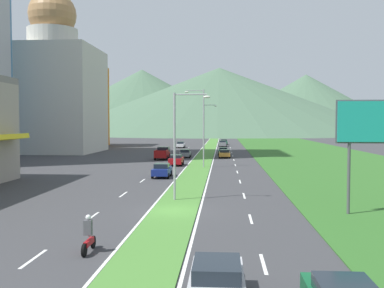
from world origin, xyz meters
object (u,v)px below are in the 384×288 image
street_lamp_mid (202,124)px  car_5 (162,170)px  car_0 (223,151)px  car_3 (176,160)px  street_lamp_far (205,126)px  car_7 (225,153)px  car_8 (224,142)px  car_4 (185,153)px  car_9 (217,285)px  billboard_roadside (379,127)px  pickup_truck_0 (163,153)px  motorcycle_rider (89,237)px  car_1 (223,143)px  car_2 (181,145)px  street_lamp_near (179,138)px

street_lamp_mid → car_5: size_ratio=2.50×
car_0 → car_3: car_3 is taller
street_lamp_far → car_7: (3.72, -8.38, -4.77)m
street_lamp_far → street_lamp_mid: bearing=-88.7°
street_lamp_far → car_8: bearing=84.2°
street_lamp_mid → car_4: 18.17m
car_9 → car_0: bearing=179.8°
billboard_roadside → car_8: (-9.93, 92.65, -5.01)m
pickup_truck_0 → motorcycle_rider: 53.31m
car_5 → car_8: bearing=-5.5°
street_lamp_far → car_7: bearing=-66.1°
car_7 → car_9: 63.19m
car_5 → pickup_truck_0: size_ratio=0.78×
car_0 → car_4: size_ratio=1.12×
billboard_roadside → car_5: (-16.97, 19.28, -5.01)m
car_4 → car_0: bearing=-44.7°
car_1 → car_5: car_5 is taller
car_0 → car_9: size_ratio=0.97×
car_2 → pickup_truck_0: 34.32m
car_2 → car_0: bearing=-156.5°
car_5 → car_7: (7.08, 28.50, -0.06)m
street_lamp_far → car_0: 6.25m
car_5 → car_2: bearing=3.4°
car_1 → car_3: bearing=-7.3°
car_1 → car_5: size_ratio=1.07×
street_lamp_far → billboard_roadside: 57.78m
billboard_roadside → car_2: size_ratio=1.63×
car_7 → motorcycle_rider: size_ratio=2.38×
billboard_roadside → car_0: size_ratio=1.66×
car_3 → car_7: 16.39m
street_lamp_far → car_2: street_lamp_far is taller
street_lamp_mid → street_lamp_far: street_lamp_mid is taller
billboard_roadside → street_lamp_far: bearing=103.6°
billboard_roadside → car_9: bearing=-123.8°
car_2 → pickup_truck_0: pickup_truck_0 is taller
street_lamp_mid → car_0: size_ratio=2.31×
car_9 → car_2: bearing=-173.8°
billboard_roadside → motorcycle_rider: 19.67m
car_0 → pickup_truck_0: 14.56m
street_lamp_near → car_3: street_lamp_near is taller
street_lamp_near → car_8: bearing=87.6°
car_1 → car_8: (0.36, 8.55, -0.01)m
car_7 → car_9: bearing=-0.4°
street_lamp_far → car_3: 23.92m
pickup_truck_0 → motorcycle_rider: (3.83, -53.18, -0.24)m
street_lamp_far → pickup_truck_0: (-6.64, -12.55, -4.51)m
street_lamp_near → car_8: street_lamp_near is taller
street_lamp_mid → car_2: size_ratio=2.27×
car_9 → pickup_truck_0: bearing=-170.5°
car_8 → billboard_roadside: bearing=6.1°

